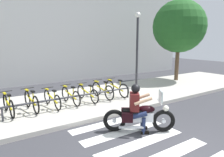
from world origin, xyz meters
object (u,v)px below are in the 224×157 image
(bicycle_0, at_px, (8,105))
(bicycle_2, at_px, (52,99))
(bike_rack, at_px, (76,97))
(motorcycle, at_px, (139,117))
(bicycle_3, at_px, (71,95))
(bicycle_4, at_px, (87,93))
(bicycle_1, at_px, (31,101))
(rider, at_px, (137,104))
(street_lamp, at_px, (137,44))
(tree_near_rack, at_px, (179,27))
(bicycle_6, at_px, (116,88))
(bicycle_5, at_px, (103,90))

(bicycle_0, distance_m, bicycle_2, 1.52)
(bicycle_2, distance_m, bike_rack, 0.95)
(bicycle_0, relative_size, bicycle_2, 1.00)
(motorcycle, bearing_deg, bike_rack, 106.73)
(bicycle_0, relative_size, bike_rack, 0.31)
(bicycle_3, height_order, bicycle_4, bicycle_3)
(bicycle_1, relative_size, bicycle_3, 1.02)
(rider, distance_m, street_lamp, 5.42)
(bicycle_4, height_order, street_lamp, street_lamp)
(rider, distance_m, tree_near_rack, 8.79)
(tree_near_rack, bearing_deg, motorcycle, -148.25)
(street_lamp, bearing_deg, bicycle_1, -173.11)
(bicycle_6, xyz_separation_m, bike_rack, (-2.29, -0.55, 0.06))
(bicycle_1, distance_m, street_lamp, 6.01)
(bicycle_3, relative_size, bicycle_4, 0.95)
(rider, bearing_deg, tree_near_rack, 31.26)
(bicycle_0, xyz_separation_m, bicycle_2, (1.52, 0.00, -0.02))
(bicycle_6, xyz_separation_m, tree_near_rack, (5.61, 1.08, 3.11))
(bicycle_2, relative_size, tree_near_rack, 0.31)
(bicycle_2, bearing_deg, bicycle_1, -179.87)
(tree_near_rack, bearing_deg, bicycle_6, -169.12)
(motorcycle, distance_m, bicycle_1, 4.05)
(bicycle_5, xyz_separation_m, street_lamp, (2.57, 0.68, 2.02))
(bicycle_0, height_order, bike_rack, bicycle_0)
(bicycle_3, relative_size, bike_rack, 0.31)
(bicycle_6, height_order, street_lamp, street_lamp)
(bicycle_4, bearing_deg, motorcycle, -88.91)
(bicycle_2, bearing_deg, bicycle_4, 0.00)
(bicycle_2, height_order, bicycle_5, bicycle_5)
(bicycle_4, relative_size, bicycle_6, 1.00)
(bicycle_2, relative_size, bike_rack, 0.32)
(bicycle_6, bearing_deg, bike_rack, -166.39)
(bicycle_0, distance_m, bicycle_6, 4.57)
(bike_rack, bearing_deg, tree_near_rack, 11.68)
(bicycle_3, bearing_deg, bicycle_0, -179.99)
(bicycle_3, xyz_separation_m, bicycle_5, (1.52, -0.00, 0.02))
(bicycle_6, relative_size, street_lamp, 0.41)
(bicycle_3, height_order, bike_rack, bicycle_3)
(motorcycle, distance_m, rider, 0.38)
(bicycle_3, distance_m, bicycle_5, 1.53)
(motorcycle, bearing_deg, bicycle_4, 91.09)
(bicycle_4, distance_m, street_lamp, 3.96)
(bicycle_3, distance_m, bicycle_4, 0.76)
(bicycle_5, height_order, street_lamp, street_lamp)
(bicycle_0, bearing_deg, bike_rack, -13.61)
(motorcycle, height_order, bicycle_3, motorcycle)
(bicycle_2, xyz_separation_m, bicycle_3, (0.76, -0.00, 0.01))
(rider, bearing_deg, bicycle_6, 64.90)
(bicycle_0, bearing_deg, motorcycle, -46.65)
(bicycle_5, xyz_separation_m, bicycle_6, (0.76, 0.00, -0.00))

